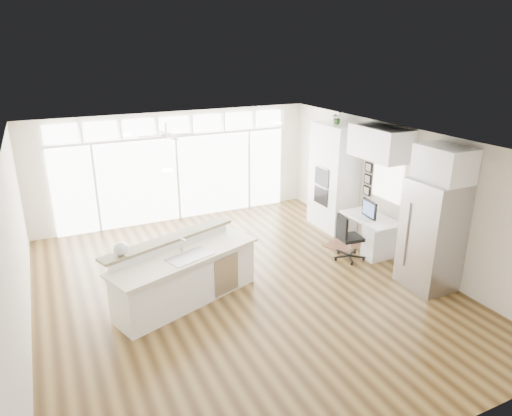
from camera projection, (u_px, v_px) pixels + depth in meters
name	position (u px, v px, depth m)	size (l,w,h in m)	color
floor	(242.00, 288.00, 8.34)	(7.00, 8.00, 0.02)	#412C14
ceiling	(240.00, 142.00, 7.42)	(7.00, 8.00, 0.02)	white
wall_back	(176.00, 167.00, 11.28)	(7.00, 0.04, 2.70)	beige
wall_front	(405.00, 352.00, 4.49)	(7.00, 0.04, 2.70)	beige
wall_left	(16.00, 258.00, 6.46)	(0.04, 8.00, 2.70)	beige
wall_right	(398.00, 192.00, 9.30)	(0.04, 8.00, 2.70)	beige
glass_wall	(177.00, 179.00, 11.33)	(5.80, 0.06, 2.08)	white
transom_row	(174.00, 125.00, 10.88)	(5.90, 0.06, 0.40)	white
desk_window	(388.00, 180.00, 9.47)	(0.04, 0.85, 0.85)	white
ceiling_fan	(166.00, 130.00, 9.67)	(1.16, 1.16, 0.32)	white
recessed_lights	(236.00, 141.00, 7.60)	(3.40, 3.00, 0.02)	white
oven_cabinet	(334.00, 177.00, 10.73)	(0.64, 1.20, 2.50)	white
desk_nook	(370.00, 234.00, 9.74)	(0.72, 1.30, 0.76)	white
upper_cabinets	(380.00, 143.00, 9.08)	(0.64, 1.30, 0.64)	white
refrigerator	(432.00, 235.00, 8.12)	(0.76, 0.90, 2.00)	#A9A8AD
fridge_cabinet	(444.00, 164.00, 7.70)	(0.64, 0.90, 0.60)	white
framed_photos	(368.00, 179.00, 10.05)	(0.06, 0.22, 0.80)	black
kitchen_island	(187.00, 273.00, 7.74)	(2.69, 1.01, 1.07)	white
rug	(344.00, 244.00, 10.15)	(0.82, 0.59, 0.01)	#371C11
office_chair	(350.00, 237.00, 9.31)	(0.50, 0.46, 0.97)	black
fishbowl	(120.00, 249.00, 7.15)	(0.22, 0.22, 0.22)	silver
monitor	(369.00, 209.00, 9.50)	(0.08, 0.50, 0.41)	black
keyboard	(362.00, 219.00, 9.50)	(0.11, 0.30, 0.02)	silver
potted_plant	(337.00, 119.00, 10.27)	(0.26, 0.28, 0.22)	#315926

